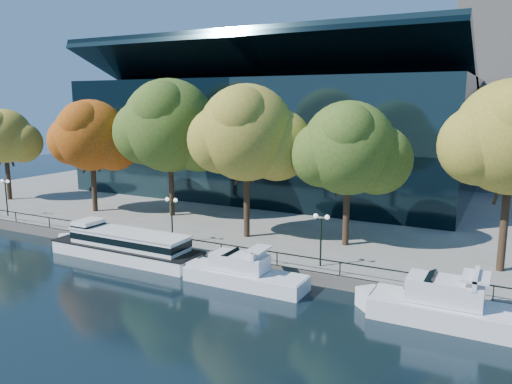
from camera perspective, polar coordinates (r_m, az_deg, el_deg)
The scene contains 15 objects.
ground at distance 41.49m, azimuth -12.33°, elevation -8.63°, with size 160.00×160.00×0.00m, color black.
promenade at distance 72.15m, azimuth 6.44°, elevation 0.05°, with size 90.00×67.08×1.00m.
railing at distance 43.34m, azimuth -9.67°, elevation -5.03°, with size 88.20×0.08×0.99m.
convention_building at distance 68.54m, azimuth 2.04°, elevation 6.32°, with size 50.00×24.57×21.43m.
tour_boat at distance 44.56m, azimuth -15.09°, elevation -5.74°, with size 15.45×3.45×2.93m.
cruiser_near at distance 37.15m, azimuth -1.80°, elevation -9.16°, with size 10.30×2.65×2.98m.
cruiser_far at distance 33.02m, azimuth 20.72°, elevation -12.04°, with size 10.91×3.02×3.56m.
tree_0 at distance 69.82m, azimuth -26.76°, elevation 5.61°, with size 8.38×6.87×11.39m.
tree_1 at distance 58.45m, azimuth -18.25°, elevation 6.00°, with size 9.87×8.09×12.53m.
tree_2 at distance 54.01m, azimuth -9.71°, elevation 7.27°, with size 12.37×10.15×14.72m.
tree_3 at distance 44.62m, azimuth -0.93°, elevation 6.54°, with size 10.83×8.88×13.88m.
tree_4 at distance 42.73m, azimuth 10.70°, elevation 4.71°, with size 9.93×8.14×12.41m.
lamp_0 at distance 60.18m, azimuth -26.71°, elevation 0.31°, with size 1.26×0.36×4.03m.
lamp_1 at distance 44.30m, azimuth -9.62°, elevation -1.98°, with size 1.26×0.36×4.03m.
lamp_2 at distance 37.75m, azimuth 7.45°, elevation -4.08°, with size 1.26×0.36×4.03m.
Camera 1 is at (25.51, -29.88, 13.34)m, focal length 35.00 mm.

